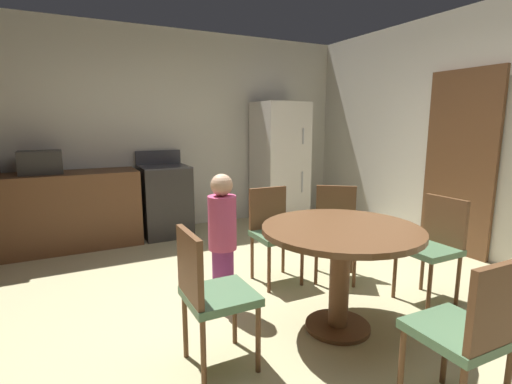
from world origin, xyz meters
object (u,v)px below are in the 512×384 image
(chair_northeast, at_px, (335,226))
(chair_east, at_px, (434,243))
(dining_table, at_px, (341,250))
(chair_south, at_px, (470,329))
(microwave, at_px, (41,162))
(chair_west, at_px, (209,290))
(person_child, at_px, (223,239))
(chair_north, at_px, (273,228))
(oven_range, at_px, (165,200))
(refrigerator, at_px, (280,163))

(chair_northeast, bearing_deg, chair_east, 63.54)
(dining_table, bearing_deg, chair_south, -91.18)
(microwave, distance_m, chair_east, 4.11)
(chair_northeast, distance_m, chair_west, 1.75)
(chair_west, xyz_separation_m, person_child, (0.36, 0.66, 0.08))
(chair_north, relative_size, chair_northeast, 1.00)
(oven_range, height_order, chair_south, oven_range)
(chair_northeast, bearing_deg, chair_north, -72.03)
(refrigerator, bearing_deg, chair_northeast, -106.28)
(chair_north, xyz_separation_m, chair_south, (-0.04, -1.95, 0.00))
(oven_range, bearing_deg, chair_west, -99.03)
(oven_range, xyz_separation_m, chair_northeast, (1.11, -2.12, 0.03))
(refrigerator, height_order, chair_north, refrigerator)
(chair_north, xyz_separation_m, person_child, (-0.64, -0.32, 0.08))
(person_child, bearing_deg, chair_northeast, 52.39)
(refrigerator, distance_m, person_child, 2.86)
(chair_south, xyz_separation_m, person_child, (-0.60, 1.63, 0.08))
(dining_table, height_order, chair_east, chair_east)
(oven_range, bearing_deg, chair_east, -62.69)
(dining_table, bearing_deg, person_child, 133.50)
(chair_east, bearing_deg, oven_range, -62.76)
(oven_range, bearing_deg, dining_table, -79.87)
(refrigerator, relative_size, chair_north, 2.02)
(chair_east, bearing_deg, dining_table, 0.00)
(oven_range, bearing_deg, refrigerator, -1.80)
(microwave, distance_m, chair_west, 3.08)
(microwave, bearing_deg, oven_range, 0.15)
(oven_range, relative_size, chair_south, 1.26)
(chair_northeast, distance_m, chair_east, 0.87)
(chair_northeast, distance_m, chair_south, 1.86)
(refrigerator, bearing_deg, oven_range, 178.20)
(dining_table, xyz_separation_m, chair_south, (-0.02, -0.98, -0.09))
(oven_range, bearing_deg, person_child, -92.68)
(microwave, height_order, chair_south, microwave)
(chair_north, distance_m, chair_northeast, 0.60)
(oven_range, height_order, person_child, oven_range)
(oven_range, xyz_separation_m, refrigerator, (1.71, -0.05, 0.41))
(chair_east, bearing_deg, chair_west, -0.01)
(dining_table, relative_size, chair_north, 1.27)
(chair_northeast, bearing_deg, microwave, -93.39)
(chair_east, bearing_deg, person_child, -22.32)
(chair_south, xyz_separation_m, chair_west, (-0.96, 0.98, 0.00))
(chair_south, bearing_deg, chair_northeast, -17.91)
(chair_south, bearing_deg, refrigerator, -16.40)
(microwave, bearing_deg, dining_table, -56.79)
(microwave, height_order, chair_northeast, microwave)
(refrigerator, xyz_separation_m, person_child, (-1.81, -2.19, -0.30))
(chair_north, distance_m, chair_east, 1.37)
(chair_north, distance_m, person_child, 0.72)
(refrigerator, height_order, chair_northeast, refrigerator)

